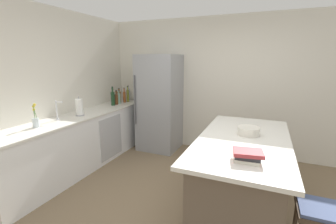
{
  "coord_description": "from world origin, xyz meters",
  "views": [
    {
      "loc": [
        0.7,
        -2.28,
        1.8
      ],
      "look_at": [
        -0.7,
        0.97,
        1.0
      ],
      "focal_mm": 24.69,
      "sensor_mm": 36.0,
      "label": 1
    }
  ],
  "objects_px": {
    "sink_faucet": "(57,110)",
    "whiskey_bottle": "(119,97)",
    "vinegar_bottle": "(124,97)",
    "soda_bottle": "(128,95)",
    "wine_bottle": "(113,98)",
    "olive_oil_bottle": "(128,95)",
    "flower_vase": "(36,121)",
    "gin_bottle": "(119,98)",
    "mixing_bowl": "(249,131)",
    "paper_towel_roll": "(79,107)",
    "refrigerator": "(159,103)",
    "syrup_bottle": "(116,99)",
    "bar_stool": "(320,220)",
    "cookbook_stack": "(248,156)",
    "kitchen_island": "(241,176)"
  },
  "relations": [
    {
      "from": "cookbook_stack",
      "to": "whiskey_bottle",
      "type": "bearing_deg",
      "value": 143.86
    },
    {
      "from": "flower_vase",
      "to": "soda_bottle",
      "type": "distance_m",
      "value": 2.24
    },
    {
      "from": "flower_vase",
      "to": "wine_bottle",
      "type": "bearing_deg",
      "value": 89.01
    },
    {
      "from": "soda_bottle",
      "to": "sink_faucet",
      "type": "bearing_deg",
      "value": -91.82
    },
    {
      "from": "flower_vase",
      "to": "olive_oil_bottle",
      "type": "distance_m",
      "value": 2.15
    },
    {
      "from": "whiskey_bottle",
      "to": "syrup_bottle",
      "type": "relative_size",
      "value": 1.05
    },
    {
      "from": "gin_bottle",
      "to": "syrup_bottle",
      "type": "height_order",
      "value": "syrup_bottle"
    },
    {
      "from": "bar_stool",
      "to": "flower_vase",
      "type": "xyz_separation_m",
      "value": [
        -3.3,
        0.02,
        0.49
      ]
    },
    {
      "from": "flower_vase",
      "to": "gin_bottle",
      "type": "bearing_deg",
      "value": 89.03
    },
    {
      "from": "gin_bottle",
      "to": "mixing_bowl",
      "type": "relative_size",
      "value": 1.1
    },
    {
      "from": "soda_bottle",
      "to": "gin_bottle",
      "type": "bearing_deg",
      "value": -88.18
    },
    {
      "from": "syrup_bottle",
      "to": "whiskey_bottle",
      "type": "bearing_deg",
      "value": 109.31
    },
    {
      "from": "bar_stool",
      "to": "mixing_bowl",
      "type": "distance_m",
      "value": 1.1
    },
    {
      "from": "vinegar_bottle",
      "to": "wine_bottle",
      "type": "bearing_deg",
      "value": -91.83
    },
    {
      "from": "sink_faucet",
      "to": "mixing_bowl",
      "type": "height_order",
      "value": "sink_faucet"
    },
    {
      "from": "refrigerator",
      "to": "syrup_bottle",
      "type": "relative_size",
      "value": 6.55
    },
    {
      "from": "refrigerator",
      "to": "bar_stool",
      "type": "relative_size",
      "value": 3.02
    },
    {
      "from": "refrigerator",
      "to": "bar_stool",
      "type": "distance_m",
      "value": 3.27
    },
    {
      "from": "gin_bottle",
      "to": "mixing_bowl",
      "type": "bearing_deg",
      "value": -23.46
    },
    {
      "from": "syrup_bottle",
      "to": "refrigerator",
      "type": "bearing_deg",
      "value": 21.76
    },
    {
      "from": "sink_faucet",
      "to": "olive_oil_bottle",
      "type": "xyz_separation_m",
      "value": [
        0.1,
        1.75,
        -0.02
      ]
    },
    {
      "from": "kitchen_island",
      "to": "vinegar_bottle",
      "type": "height_order",
      "value": "vinegar_bottle"
    },
    {
      "from": "paper_towel_roll",
      "to": "soda_bottle",
      "type": "xyz_separation_m",
      "value": [
        -0.03,
        1.48,
        -0.0
      ]
    },
    {
      "from": "bar_stool",
      "to": "syrup_bottle",
      "type": "bearing_deg",
      "value": 151.26
    },
    {
      "from": "flower_vase",
      "to": "syrup_bottle",
      "type": "relative_size",
      "value": 1.13
    },
    {
      "from": "paper_towel_roll",
      "to": "olive_oil_bottle",
      "type": "distance_m",
      "value": 1.4
    },
    {
      "from": "syrup_bottle",
      "to": "wine_bottle",
      "type": "distance_m",
      "value": 0.11
    },
    {
      "from": "bar_stool",
      "to": "paper_towel_roll",
      "type": "distance_m",
      "value": 3.39
    },
    {
      "from": "kitchen_island",
      "to": "bar_stool",
      "type": "height_order",
      "value": "kitchen_island"
    },
    {
      "from": "gin_bottle",
      "to": "refrigerator",
      "type": "bearing_deg",
      "value": 15.67
    },
    {
      "from": "syrup_bottle",
      "to": "mixing_bowl",
      "type": "xyz_separation_m",
      "value": [
        2.61,
        -1.04,
        -0.05
      ]
    },
    {
      "from": "olive_oil_bottle",
      "to": "soda_bottle",
      "type": "bearing_deg",
      "value": 116.05
    },
    {
      "from": "soda_bottle",
      "to": "whiskey_bottle",
      "type": "relative_size",
      "value": 1.09
    },
    {
      "from": "flower_vase",
      "to": "olive_oil_bottle",
      "type": "relative_size",
      "value": 0.99
    },
    {
      "from": "sink_faucet",
      "to": "vinegar_bottle",
      "type": "bearing_deg",
      "value": 87.22
    },
    {
      "from": "sink_faucet",
      "to": "vinegar_bottle",
      "type": "height_order",
      "value": "vinegar_bottle"
    },
    {
      "from": "bar_stool",
      "to": "sink_faucet",
      "type": "xyz_separation_m",
      "value": [
        -3.34,
        0.42,
        0.56
      ]
    },
    {
      "from": "gin_bottle",
      "to": "whiskey_bottle",
      "type": "bearing_deg",
      "value": 122.01
    },
    {
      "from": "vinegar_bottle",
      "to": "cookbook_stack",
      "type": "bearing_deg",
      "value": -38.03
    },
    {
      "from": "kitchen_island",
      "to": "gin_bottle",
      "type": "xyz_separation_m",
      "value": [
        -2.58,
        1.29,
        0.56
      ]
    },
    {
      "from": "paper_towel_roll",
      "to": "gin_bottle",
      "type": "xyz_separation_m",
      "value": [
        -0.01,
        1.11,
        -0.02
      ]
    },
    {
      "from": "bar_stool",
      "to": "whiskey_bottle",
      "type": "bearing_deg",
      "value": 149.26
    },
    {
      "from": "sink_faucet",
      "to": "syrup_bottle",
      "type": "bearing_deg",
      "value": 86.81
    },
    {
      "from": "soda_bottle",
      "to": "wine_bottle",
      "type": "xyz_separation_m",
      "value": [
        0.01,
        -0.57,
        0.02
      ]
    },
    {
      "from": "sink_faucet",
      "to": "whiskey_bottle",
      "type": "distance_m",
      "value": 1.56
    },
    {
      "from": "paper_towel_roll",
      "to": "cookbook_stack",
      "type": "bearing_deg",
      "value": -16.51
    },
    {
      "from": "wine_bottle",
      "to": "cookbook_stack",
      "type": "xyz_separation_m",
      "value": [
        2.67,
        -1.7,
        -0.08
      ]
    },
    {
      "from": "refrigerator",
      "to": "bar_stool",
      "type": "xyz_separation_m",
      "value": [
        2.46,
        -2.11,
        -0.44
      ]
    },
    {
      "from": "cookbook_stack",
      "to": "mixing_bowl",
      "type": "height_order",
      "value": "mixing_bowl"
    },
    {
      "from": "vinegar_bottle",
      "to": "syrup_bottle",
      "type": "bearing_deg",
      "value": -90.71
    }
  ]
}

